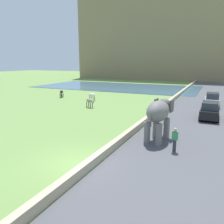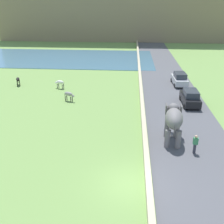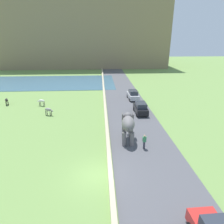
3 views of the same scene
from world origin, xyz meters
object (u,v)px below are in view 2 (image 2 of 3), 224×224
at_px(car_black, 190,98).
at_px(cow_grey, 69,94).
at_px(cow_black, 18,80).
at_px(car_silver, 179,79).
at_px(person_beside_elephant, 195,144).
at_px(elephant, 174,120).
at_px(cow_white, 60,83).

height_order(car_black, cow_grey, car_black).
bearing_deg(cow_black, car_silver, 4.82).
bearing_deg(car_silver, person_beside_elephant, -95.35).
bearing_deg(person_beside_elephant, car_black, 80.85).
relative_size(person_beside_elephant, car_silver, 0.40).
xyz_separation_m(cow_black, cow_grey, (8.42, -5.35, 0.00)).
xyz_separation_m(elephant, cow_grey, (-10.76, 8.48, -1.20)).
xyz_separation_m(person_beside_elephant, car_black, (1.64, 10.16, 0.03)).
distance_m(person_beside_elephant, cow_white, 20.69).
height_order(car_black, cow_black, car_black).
relative_size(car_black, cow_white, 2.82).
xyz_separation_m(elephant, person_beside_elephant, (1.49, -1.78, -1.16)).
relative_size(person_beside_elephant, cow_black, 1.16).
xyz_separation_m(car_silver, cow_black, (-22.32, -1.88, -0.06)).
bearing_deg(car_silver, elephant, -101.27).
distance_m(car_black, cow_grey, 13.89).
xyz_separation_m(elephant, cow_white, (-13.03, 12.95, -1.20)).
relative_size(elephant, car_black, 0.88).
relative_size(cow_black, cow_white, 0.99).
relative_size(elephant, cow_white, 2.49).
bearing_deg(car_black, cow_white, 164.19).
bearing_deg(elephant, cow_white, 135.18).
xyz_separation_m(car_black, cow_white, (-16.16, 4.58, -0.06)).
height_order(person_beside_elephant, cow_grey, person_beside_elephant).
xyz_separation_m(car_silver, cow_white, (-16.16, -2.77, -0.06)).
height_order(cow_black, cow_white, same).
height_order(car_silver, cow_white, car_silver).
bearing_deg(car_silver, cow_black, -175.18).
relative_size(elephant, cow_grey, 2.50).
bearing_deg(cow_grey, person_beside_elephant, -39.96).
distance_m(person_beside_elephant, cow_black, 25.91).
relative_size(car_black, cow_black, 2.86).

